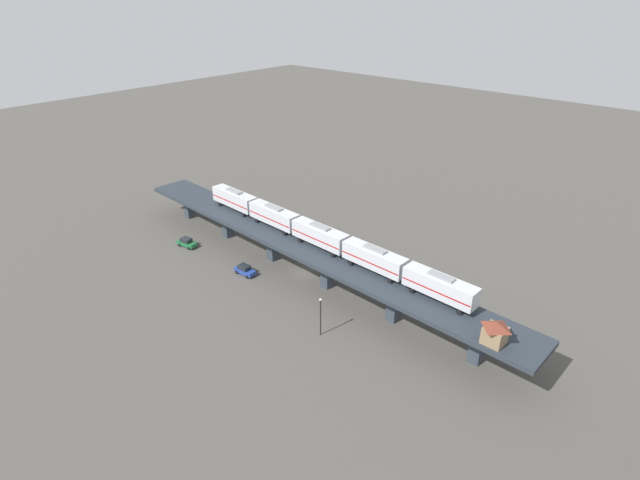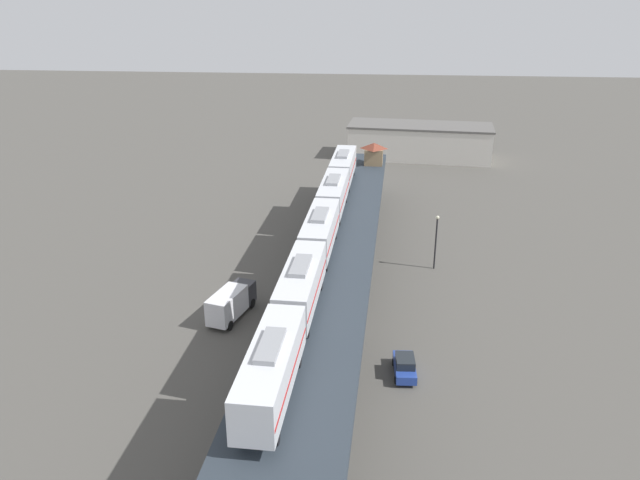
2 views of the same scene
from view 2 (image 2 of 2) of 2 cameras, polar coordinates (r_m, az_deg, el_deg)
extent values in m
plane|color=#4C4944|center=(64.87, 0.85, -7.79)|extent=(400.00, 400.00, 0.00)
cube|color=#283039|center=(62.04, 0.88, -2.87)|extent=(11.65, 92.24, 0.80)
cube|color=#333D47|center=(44.24, -2.84, -19.70)|extent=(1.86, 1.86, 5.74)
cube|color=#333D47|center=(56.15, -0.14, -9.54)|extent=(1.86, 1.86, 5.74)
cube|color=#333D47|center=(69.28, 1.48, -3.07)|extent=(1.86, 1.86, 5.74)
cube|color=#333D47|center=(83.04, 2.56, 1.31)|extent=(1.86, 1.86, 5.74)
cube|color=#333D47|center=(97.17, 3.33, 4.43)|extent=(1.86, 1.86, 5.74)
cube|color=silver|center=(41.98, -4.50, -11.61)|extent=(3.22, 12.09, 3.10)
cube|color=#B21E1E|center=(42.15, -4.49, -11.95)|extent=(3.25, 11.85, 0.24)
cube|color=gray|center=(41.05, -4.58, -9.61)|extent=(1.55, 4.25, 0.36)
cylinder|color=black|center=(40.21, -7.40, -17.26)|extent=(0.25, 0.85, 0.84)
cylinder|color=black|center=(39.75, -3.92, -17.64)|extent=(0.25, 0.85, 0.84)
cylinder|color=black|center=(46.79, -4.83, -10.83)|extent=(0.25, 0.85, 0.84)
cylinder|color=black|center=(46.40, -1.90, -11.06)|extent=(0.25, 0.85, 0.84)
cube|color=silver|center=(52.73, -1.76, -4.07)|extent=(3.22, 12.09, 3.10)
cube|color=#B21E1E|center=(52.86, -1.76, -4.36)|extent=(3.25, 11.85, 0.24)
cube|color=gray|center=(51.99, -1.78, -2.36)|extent=(1.55, 4.25, 0.36)
cylinder|color=black|center=(50.29, -3.84, -8.26)|extent=(0.25, 0.85, 0.84)
cylinder|color=black|center=(49.92, -1.13, -8.45)|extent=(0.25, 0.85, 0.84)
cylinder|color=black|center=(57.56, -2.25, -4.07)|extent=(0.25, 0.85, 0.84)
cylinder|color=black|center=(57.24, 0.10, -4.20)|extent=(0.25, 0.85, 0.84)
cube|color=silver|center=(64.15, 0.00, 0.86)|extent=(3.22, 12.09, 3.10)
cube|color=#B21E1E|center=(64.26, 0.00, 0.61)|extent=(3.25, 11.85, 0.24)
cube|color=gray|center=(63.55, 0.00, 2.31)|extent=(1.55, 4.25, 0.36)
cylinder|color=black|center=(61.30, -1.61, -2.35)|extent=(0.25, 0.85, 0.84)
cylinder|color=black|center=(61.01, 0.60, -2.47)|extent=(0.25, 0.85, 0.84)
cylinder|color=black|center=(68.95, -0.53, 0.52)|extent=(0.25, 0.85, 0.84)
cylinder|color=black|center=(68.69, 1.43, 0.43)|extent=(0.25, 0.85, 0.84)
cube|color=silver|center=(75.95, 1.22, 4.28)|extent=(3.22, 12.09, 3.10)
cube|color=#B21E1E|center=(76.04, 1.22, 4.07)|extent=(3.25, 11.85, 0.24)
cube|color=gray|center=(75.44, 1.23, 5.53)|extent=(1.55, 4.25, 0.36)
cylinder|color=black|center=(72.84, -0.08, 1.73)|extent=(0.25, 0.85, 0.84)
cylinder|color=black|center=(72.59, 1.78, 1.64)|extent=(0.25, 0.85, 0.84)
cylinder|color=black|center=(80.70, 0.69, 3.79)|extent=(0.25, 0.85, 0.84)
cylinder|color=black|center=(80.48, 2.38, 3.72)|extent=(0.25, 0.85, 0.84)
cube|color=silver|center=(87.97, 2.12, 6.78)|extent=(3.22, 12.09, 3.10)
cube|color=#B21E1E|center=(88.05, 2.12, 6.59)|extent=(3.25, 11.85, 0.24)
cube|color=gray|center=(87.53, 2.13, 7.87)|extent=(1.55, 4.25, 0.36)
cylinder|color=black|center=(84.67, 1.03, 4.68)|extent=(0.25, 0.85, 0.84)
cylinder|color=black|center=(84.46, 2.64, 4.61)|extent=(0.25, 0.85, 0.84)
cylinder|color=black|center=(92.68, 1.61, 6.22)|extent=(0.25, 0.85, 0.84)
cylinder|color=black|center=(92.48, 3.08, 6.16)|extent=(0.25, 0.85, 0.84)
cube|color=#8C7251|center=(98.61, 4.93, 7.63)|extent=(2.90, 2.90, 2.50)
pyramid|color=brown|center=(98.20, 4.96, 8.59)|extent=(3.33, 3.33, 0.90)
cube|color=#233D93|center=(57.50, 7.73, -11.47)|extent=(2.04, 4.49, 0.80)
cube|color=#1E2328|center=(56.95, 7.79, -10.90)|extent=(1.76, 2.29, 0.76)
cylinder|color=black|center=(56.46, 6.96, -12.62)|extent=(0.28, 0.67, 0.66)
cylinder|color=black|center=(56.64, 8.73, -12.60)|extent=(0.28, 0.67, 0.66)
cylinder|color=black|center=(58.82, 6.75, -11.03)|extent=(0.28, 0.67, 0.66)
cylinder|color=black|center=(58.99, 8.43, -11.02)|extent=(0.28, 0.67, 0.66)
cube|color=#333338|center=(68.34, -7.03, -4.75)|extent=(2.66, 2.52, 2.30)
cube|color=silver|center=(65.47, -8.49, -5.91)|extent=(3.61, 5.63, 2.70)
cylinder|color=black|center=(68.45, -6.24, -5.75)|extent=(0.61, 1.06, 1.00)
cylinder|color=black|center=(69.29, -7.71, -5.46)|extent=(0.61, 1.06, 1.00)
cylinder|color=black|center=(64.47, -8.28, -7.74)|extent=(0.61, 1.06, 1.00)
cylinder|color=black|center=(65.41, -9.89, -7.38)|extent=(0.61, 1.06, 1.00)
cylinder|color=black|center=(77.31, 10.52, -0.38)|extent=(0.20, 0.20, 6.50)
sphere|color=beige|center=(76.07, 10.70, 2.04)|extent=(0.44, 0.44, 0.44)
cube|color=beige|center=(129.23, 9.08, 8.82)|extent=(28.78, 12.46, 6.40)
cube|color=#595654|center=(128.50, 9.17, 10.29)|extent=(29.36, 12.71, 0.40)
camera|label=1|loc=(127.62, 35.17, 26.50)|focal=28.00mm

